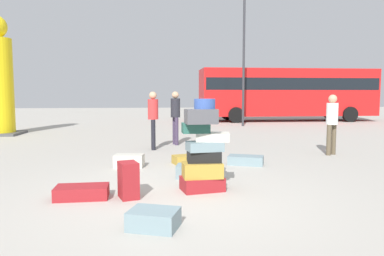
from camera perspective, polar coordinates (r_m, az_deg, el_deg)
ground_plane at (r=5.79m, az=-1.91°, el=-10.71°), size 80.00×80.00×0.00m
suitcase_tower at (r=5.99m, az=1.79°, el=-3.85°), size 0.87×0.64×1.53m
suitcase_slate_left_side at (r=4.45m, az=-6.09°, el=-14.18°), size 0.68×0.60×0.23m
suitcase_maroon_foreground_near at (r=5.88m, az=-17.06°, el=-9.70°), size 0.81×0.46×0.20m
suitcase_slate_behind_tower at (r=8.36m, az=8.53°, el=-5.07°), size 0.89×0.69×0.20m
suitcase_tan_foreground_far at (r=8.37m, az=-0.95°, el=-5.02°), size 0.67×0.54×0.20m
suitcase_cream_right_side at (r=8.11m, az=-9.96°, el=-5.13°), size 0.68×0.46×0.28m
suitcase_maroon_upright_blue at (r=5.70m, az=-10.06°, el=-8.13°), size 0.36×0.43×0.56m
suitcase_slate_white_trunk at (r=6.97m, az=0.86°, el=-6.90°), size 0.86×0.55×0.25m
person_bearded_onlooker at (r=11.48m, az=-2.65°, el=2.41°), size 0.30×0.33×1.71m
person_tourist_with_camera at (r=10.21m, az=21.34°, el=1.33°), size 0.31×0.30×1.60m
person_passerby_in_red at (r=10.50m, az=-6.20°, el=2.08°), size 0.30×0.34×1.69m
parked_bus at (r=22.94m, az=14.81°, el=5.69°), size 10.62×2.78×3.15m
lamp_post at (r=18.85m, az=8.25°, el=13.66°), size 0.36×0.36×6.79m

